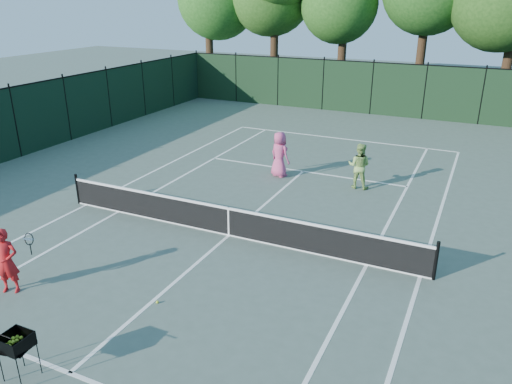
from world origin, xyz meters
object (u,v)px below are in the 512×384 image
at_px(player_green, 359,166).
at_px(loose_ball_midcourt, 157,302).
at_px(coach, 6,261).
at_px(player_pink, 280,154).
at_px(ball_hopper, 16,342).

height_order(player_green, loose_ball_midcourt, player_green).
relative_size(coach, player_pink, 0.91).
distance_m(player_pink, player_green, 3.12).
xyz_separation_m(player_pink, player_green, (3.12, 0.05, -0.04)).
distance_m(player_green, ball_hopper, 12.77).
distance_m(player_pink, loose_ball_midcourt, 9.35).
bearing_deg(ball_hopper, loose_ball_midcourt, 61.43).
height_order(player_green, ball_hopper, player_green).
xyz_separation_m(player_green, ball_hopper, (-3.16, -12.37, -0.05)).
height_order(coach, player_green, player_green).
relative_size(ball_hopper, loose_ball_midcourt, 13.97).
bearing_deg(player_green, player_pink, 0.23).
height_order(ball_hopper, loose_ball_midcourt, ball_hopper).
bearing_deg(ball_hopper, coach, 129.80).
bearing_deg(ball_hopper, player_pink, 76.86).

